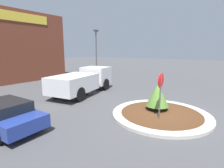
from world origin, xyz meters
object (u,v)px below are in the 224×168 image
at_px(utility_truck, 83,80).
at_px(parked_sedan_blue, 3,114).
at_px(light_pole, 96,49).
at_px(stop_sign, 160,88).

bearing_deg(utility_truck, parked_sedan_blue, -176.76).
relative_size(parked_sedan_blue, light_pole, 0.72).
relative_size(stop_sign, light_pole, 0.40).
xyz_separation_m(stop_sign, parked_sedan_blue, (-4.84, 5.37, -1.02)).
bearing_deg(parked_sedan_blue, light_pole, -66.45).
bearing_deg(parked_sedan_blue, stop_sign, -140.37).
bearing_deg(utility_truck, stop_sign, -115.12).
height_order(stop_sign, utility_truck, stop_sign).
bearing_deg(utility_truck, light_pole, 23.83).
xyz_separation_m(stop_sign, light_pole, (10.03, 12.62, 1.89)).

